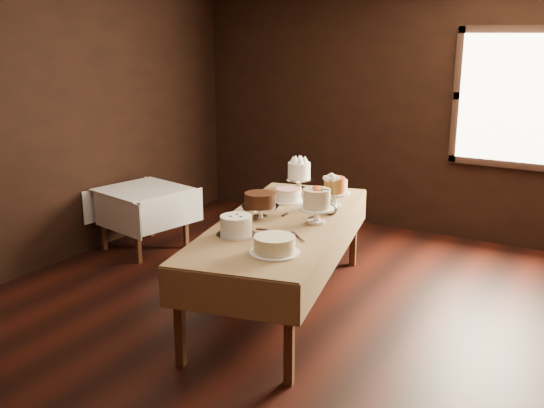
{
  "coord_description": "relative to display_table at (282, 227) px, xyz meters",
  "views": [
    {
      "loc": [
        2.37,
        -3.9,
        2.26
      ],
      "look_at": [
        0.0,
        0.2,
        0.95
      ],
      "focal_mm": 41.09,
      "sensor_mm": 36.0,
      "label": 1
    }
  ],
  "objects": [
    {
      "name": "floor",
      "position": [
        0.0,
        -0.38,
        -0.71
      ],
      "size": [
        5.0,
        6.0,
        0.01
      ],
      "primitive_type": "cube",
      "color": "black",
      "rests_on": "ground"
    },
    {
      "name": "wall_back",
      "position": [
        0.0,
        2.62,
        0.69
      ],
      "size": [
        5.0,
        0.02,
        2.8
      ],
      "primitive_type": "cube",
      "color": "black",
      "rests_on": "ground"
    },
    {
      "name": "wall_left",
      "position": [
        -2.5,
        -0.38,
        0.69
      ],
      "size": [
        0.02,
        6.0,
        2.8
      ],
      "primitive_type": "cube",
      "color": "black",
      "rests_on": "ground"
    },
    {
      "name": "window",
      "position": [
        1.3,
        2.56,
        0.89
      ],
      "size": [
        1.1,
        0.05,
        1.3
      ],
      "primitive_type": "cube",
      "color": "#FFEABF",
      "rests_on": "wall_back"
    },
    {
      "name": "display_table",
      "position": [
        0.0,
        0.0,
        0.0
      ],
      "size": [
        1.48,
        2.63,
        0.77
      ],
      "rotation": [
        0.0,
        0.0,
        0.22
      ],
      "color": "#452412",
      "rests_on": "ground"
    },
    {
      "name": "side_table",
      "position": [
        -2.0,
        0.55,
        -0.12
      ],
      "size": [
        0.95,
        0.95,
        0.67
      ],
      "rotation": [
        0.0,
        0.0,
        -0.22
      ],
      "color": "#452412",
      "rests_on": "ground"
    },
    {
      "name": "cake_meringue",
      "position": [
        -0.37,
        1.0,
        0.18
      ],
      "size": [
        0.28,
        0.28,
        0.28
      ],
      "color": "silver",
      "rests_on": "display_table"
    },
    {
      "name": "cake_speckled",
      "position": [
        0.01,
        1.03,
        0.12
      ],
      "size": [
        0.29,
        0.29,
        0.13
      ],
      "color": "white",
      "rests_on": "display_table"
    },
    {
      "name": "cake_lattice",
      "position": [
        -0.25,
        0.55,
        0.11
      ],
      "size": [
        0.29,
        0.29,
        0.11
      ],
      "color": "white",
      "rests_on": "display_table"
    },
    {
      "name": "cake_caramel",
      "position": [
        0.19,
        0.61,
        0.17
      ],
      "size": [
        0.24,
        0.24,
        0.28
      ],
      "color": "white",
      "rests_on": "display_table"
    },
    {
      "name": "cake_chocolate",
      "position": [
        -0.19,
        -0.03,
        0.16
      ],
      "size": [
        0.36,
        0.36,
        0.23
      ],
      "color": "silver",
      "rests_on": "display_table"
    },
    {
      "name": "cake_flowers",
      "position": [
        0.27,
        0.08,
        0.18
      ],
      "size": [
        0.29,
        0.29,
        0.29
      ],
      "color": "white",
      "rests_on": "display_table"
    },
    {
      "name": "cake_swirl",
      "position": [
        -0.11,
        -0.52,
        0.13
      ],
      "size": [
        0.31,
        0.31,
        0.15
      ],
      "color": "silver",
      "rests_on": "display_table"
    },
    {
      "name": "cake_cream",
      "position": [
        0.34,
        -0.72,
        0.12
      ],
      "size": [
        0.41,
        0.41,
        0.12
      ],
      "color": "white",
      "rests_on": "display_table"
    },
    {
      "name": "cake_server_a",
      "position": [
        0.11,
        -0.29,
        0.06
      ],
      "size": [
        0.24,
        0.07,
        0.01
      ],
      "primitive_type": "cube",
      "rotation": [
        0.0,
        0.0,
        0.18
      ],
      "color": "silver",
      "rests_on": "display_table"
    },
    {
      "name": "cake_server_b",
      "position": [
        0.35,
        -0.36,
        0.06
      ],
      "size": [
        0.2,
        0.17,
        0.01
      ],
      "primitive_type": "cube",
      "rotation": [
        0.0,
        0.0,
        -0.7
      ],
      "color": "silver",
      "rests_on": "display_table"
    },
    {
      "name": "cake_server_c",
      "position": [
        -0.06,
        0.26,
        0.06
      ],
      "size": [
        0.04,
        0.24,
        0.01
      ],
      "primitive_type": "cube",
      "rotation": [
        0.0,
        0.0,
        1.63
      ],
      "color": "silver",
      "rests_on": "display_table"
    },
    {
      "name": "cake_server_d",
      "position": [
        0.2,
        0.31,
        0.06
      ],
      "size": [
        0.06,
        0.24,
        0.01
      ],
      "primitive_type": "cube",
      "rotation": [
        0.0,
        0.0,
        1.4
      ],
      "color": "silver",
      "rests_on": "display_table"
    },
    {
      "name": "cake_server_e",
      "position": [
        -0.28,
        -0.3,
        0.06
      ],
      "size": [
        0.22,
        0.13,
        0.01
      ],
      "primitive_type": "cube",
      "rotation": [
        0.0,
        0.0,
        -0.49
      ],
      "color": "silver",
      "rests_on": "display_table"
    },
    {
      "name": "flower_vase",
      "position": [
        0.26,
        0.36,
        0.12
      ],
      "size": [
        0.15,
        0.15,
        0.13
      ],
      "primitive_type": "imported",
      "rotation": [
        0.0,
        0.0,
        4.57
      ],
      "color": "#2D2823",
      "rests_on": "display_table"
    },
    {
      "name": "flower_bouquet",
      "position": [
        0.26,
        0.36,
        0.31
      ],
      "size": [
        0.14,
        0.14,
        0.2
      ],
      "primitive_type": null,
      "color": "white",
      "rests_on": "flower_vase"
    }
  ]
}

